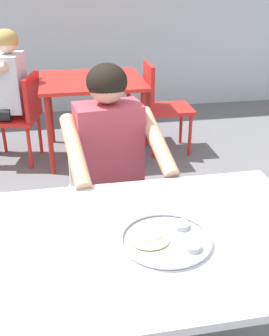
{
  "coord_description": "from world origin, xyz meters",
  "views": [
    {
      "loc": [
        -0.27,
        -1.17,
        1.59
      ],
      "look_at": [
        -0.01,
        0.21,
        0.9
      ],
      "focal_mm": 42.41,
      "sensor_mm": 36.0,
      "label": 1
    }
  ],
  "objects_px": {
    "diner_foreground": "(113,162)",
    "chair_red_right": "(160,103)",
    "table_foreground": "(144,252)",
    "patron_background": "(2,85)",
    "chair_red_left": "(21,112)",
    "table_background_red": "(92,88)",
    "chair_foreground": "(106,181)",
    "thali_tray": "(166,239)"
  },
  "relations": [
    {
      "from": "diner_foreground",
      "to": "chair_red_right",
      "type": "height_order",
      "value": "diner_foreground"
    },
    {
      "from": "table_foreground",
      "to": "patron_background",
      "type": "height_order",
      "value": "patron_background"
    },
    {
      "from": "table_foreground",
      "to": "patron_background",
      "type": "xyz_separation_m",
      "value": [
        -0.77,
        2.48,
        0.03
      ]
    },
    {
      "from": "chair_red_right",
      "to": "diner_foreground",
      "type": "bearing_deg",
      "value": -111.69
    },
    {
      "from": "chair_red_left",
      "to": "chair_red_right",
      "type": "distance_m",
      "value": 1.29
    },
    {
      "from": "diner_foreground",
      "to": "table_background_red",
      "type": "distance_m",
      "value": 1.76
    },
    {
      "from": "chair_foreground",
      "to": "table_background_red",
      "type": "xyz_separation_m",
      "value": [
        0.06,
        1.54,
        0.16
      ]
    },
    {
      "from": "table_background_red",
      "to": "patron_background",
      "type": "relative_size",
      "value": 0.78
    },
    {
      "from": "thali_tray",
      "to": "patron_background",
      "type": "distance_m",
      "value": 2.66
    },
    {
      "from": "chair_foreground",
      "to": "diner_foreground",
      "type": "distance_m",
      "value": 0.32
    },
    {
      "from": "thali_tray",
      "to": "table_background_red",
      "type": "distance_m",
      "value": 2.51
    },
    {
      "from": "chair_red_left",
      "to": "chair_red_right",
      "type": "relative_size",
      "value": 0.93
    },
    {
      "from": "patron_background",
      "to": "chair_red_right",
      "type": "bearing_deg",
      "value": -2.66
    },
    {
      "from": "table_background_red",
      "to": "chair_red_left",
      "type": "xyz_separation_m",
      "value": [
        -0.65,
        -0.03,
        -0.18
      ]
    },
    {
      "from": "diner_foreground",
      "to": "table_foreground",
      "type": "bearing_deg",
      "value": -88.67
    },
    {
      "from": "chair_red_right",
      "to": "patron_background",
      "type": "xyz_separation_m",
      "value": [
        -1.43,
        0.07,
        0.21
      ]
    },
    {
      "from": "table_foreground",
      "to": "thali_tray",
      "type": "xyz_separation_m",
      "value": [
        0.07,
        -0.04,
        0.08
      ]
    },
    {
      "from": "table_foreground",
      "to": "thali_tray",
      "type": "bearing_deg",
      "value": -32.84
    },
    {
      "from": "thali_tray",
      "to": "patron_background",
      "type": "bearing_deg",
      "value": 108.29
    },
    {
      "from": "thali_tray",
      "to": "chair_red_right",
      "type": "height_order",
      "value": "chair_red_right"
    },
    {
      "from": "table_foreground",
      "to": "chair_red_right",
      "type": "relative_size",
      "value": 1.49
    },
    {
      "from": "table_foreground",
      "to": "chair_red_right",
      "type": "height_order",
      "value": "chair_red_right"
    },
    {
      "from": "table_foreground",
      "to": "table_background_red",
      "type": "distance_m",
      "value": 2.47
    },
    {
      "from": "thali_tray",
      "to": "chair_red_left",
      "type": "distance_m",
      "value": 2.59
    },
    {
      "from": "chair_foreground",
      "to": "table_background_red",
      "type": "distance_m",
      "value": 1.55
    },
    {
      "from": "chair_red_left",
      "to": "patron_background",
      "type": "distance_m",
      "value": 0.28
    },
    {
      "from": "chair_red_right",
      "to": "thali_tray",
      "type": "bearing_deg",
      "value": -103.62
    },
    {
      "from": "table_foreground",
      "to": "chair_red_right",
      "type": "distance_m",
      "value": 2.51
    },
    {
      "from": "table_foreground",
      "to": "table_background_red",
      "type": "height_order",
      "value": "table_foreground"
    },
    {
      "from": "diner_foreground",
      "to": "patron_background",
      "type": "height_order",
      "value": "diner_foreground"
    },
    {
      "from": "chair_foreground",
      "to": "chair_red_right",
      "type": "height_order",
      "value": "chair_red_right"
    },
    {
      "from": "diner_foreground",
      "to": "chair_red_right",
      "type": "relative_size",
      "value": 1.39
    },
    {
      "from": "table_foreground",
      "to": "table_background_red",
      "type": "xyz_separation_m",
      "value": [
        0.02,
        2.47,
        -0.03
      ]
    },
    {
      "from": "table_foreground",
      "to": "patron_background",
      "type": "bearing_deg",
      "value": 107.19
    },
    {
      "from": "chair_red_left",
      "to": "table_foreground",
      "type": "bearing_deg",
      "value": -75.54
    },
    {
      "from": "thali_tray",
      "to": "table_background_red",
      "type": "xyz_separation_m",
      "value": [
        -0.04,
        2.51,
        -0.11
      ]
    },
    {
      "from": "chair_red_left",
      "to": "chair_foreground",
      "type": "bearing_deg",
      "value": -68.56
    },
    {
      "from": "thali_tray",
      "to": "patron_background",
      "type": "relative_size",
      "value": 0.27
    },
    {
      "from": "diner_foreground",
      "to": "patron_background",
      "type": "xyz_separation_m",
      "value": [
        -0.75,
        1.77,
        -0.01
      ]
    },
    {
      "from": "table_foreground",
      "to": "chair_red_right",
      "type": "xyz_separation_m",
      "value": [
        0.66,
        2.42,
        -0.18
      ]
    },
    {
      "from": "diner_foreground",
      "to": "table_background_red",
      "type": "bearing_deg",
      "value": 88.68
    },
    {
      "from": "thali_tray",
      "to": "chair_foreground",
      "type": "bearing_deg",
      "value": 96.05
    }
  ]
}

